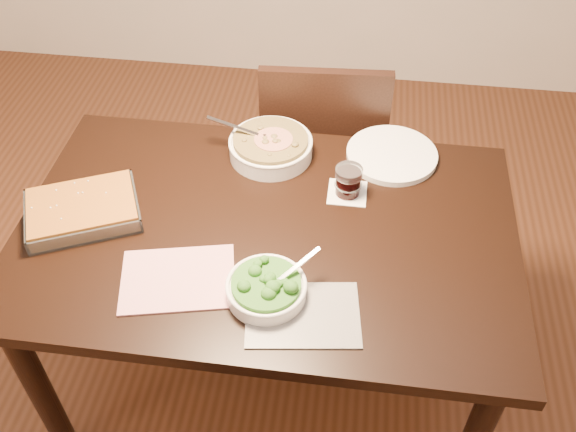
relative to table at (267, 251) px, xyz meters
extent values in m
plane|color=#452413|center=(0.00, 0.00, -0.65)|extent=(4.00, 4.00, 0.00)
cube|color=black|center=(0.00, 0.00, 0.08)|extent=(1.40, 0.90, 0.04)
cube|color=black|center=(0.00, 0.00, 0.01)|extent=(1.26, 0.76, 0.08)
cylinder|color=black|center=(-0.62, -0.37, -0.30)|extent=(0.07, 0.07, 0.71)
cylinder|color=black|center=(-0.62, 0.37, -0.30)|extent=(0.07, 0.07, 0.71)
cylinder|color=black|center=(0.62, 0.37, -0.30)|extent=(0.07, 0.07, 0.71)
cube|color=#C53858|center=(-0.20, -0.22, 0.10)|extent=(0.33, 0.27, 0.01)
cube|color=#26252D|center=(0.14, -0.29, 0.10)|extent=(0.30, 0.24, 0.01)
cube|color=white|center=(0.22, 0.17, 0.10)|extent=(0.11, 0.11, 0.00)
cylinder|color=white|center=(-0.04, 0.32, 0.12)|extent=(0.26, 0.26, 0.05)
torus|color=white|center=(-0.04, 0.32, 0.15)|extent=(0.26, 0.26, 0.01)
cylinder|color=#38280F|center=(-0.04, 0.32, 0.15)|extent=(0.23, 0.23, 0.02)
cube|color=silver|center=(-0.12, 0.32, 0.17)|extent=(0.17, 0.02, 0.05)
cylinder|color=maroon|center=(-0.03, 0.31, 0.16)|extent=(0.12, 0.12, 0.00)
cylinder|color=white|center=(0.04, -0.24, 0.11)|extent=(0.20, 0.20, 0.04)
torus|color=white|center=(0.04, -0.24, 0.14)|extent=(0.21, 0.21, 0.01)
cylinder|color=#225213|center=(0.04, -0.24, 0.14)|extent=(0.18, 0.18, 0.02)
cube|color=silver|center=(0.08, -0.19, 0.16)|extent=(0.10, 0.10, 0.04)
cube|color=silver|center=(-0.52, -0.03, 0.10)|extent=(0.38, 0.33, 0.01)
cube|color=#5D260D|center=(-0.52, -0.03, 0.13)|extent=(0.35, 0.31, 0.05)
cube|color=silver|center=(-0.57, 0.07, 0.12)|extent=(0.28, 0.13, 0.04)
cube|color=silver|center=(-0.48, -0.13, 0.12)|extent=(0.28, 0.13, 0.04)
cube|color=silver|center=(-0.38, 0.04, 0.12)|extent=(0.10, 0.21, 0.04)
cube|color=silver|center=(-0.66, -0.09, 0.12)|extent=(0.10, 0.21, 0.04)
cylinder|color=black|center=(0.22, 0.17, 0.13)|extent=(0.07, 0.07, 0.07)
cylinder|color=silver|center=(0.22, 0.17, 0.18)|extent=(0.08, 0.08, 0.02)
cylinder|color=white|center=(0.34, 0.36, 0.10)|extent=(0.28, 0.28, 0.02)
cube|color=black|center=(0.10, 0.74, -0.21)|extent=(0.46, 0.46, 0.04)
cylinder|color=black|center=(0.28, 0.94, -0.44)|extent=(0.04, 0.04, 0.43)
cylinder|color=black|center=(0.30, 0.56, -0.44)|extent=(0.04, 0.04, 0.43)
cylinder|color=black|center=(-0.10, 0.92, -0.44)|extent=(0.04, 0.04, 0.43)
cylinder|color=black|center=(-0.08, 0.54, -0.44)|extent=(0.04, 0.04, 0.43)
cube|color=black|center=(0.11, 0.54, 0.04)|extent=(0.44, 0.06, 0.47)
camera|label=1|loc=(0.23, -1.24, 1.39)|focal=40.00mm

